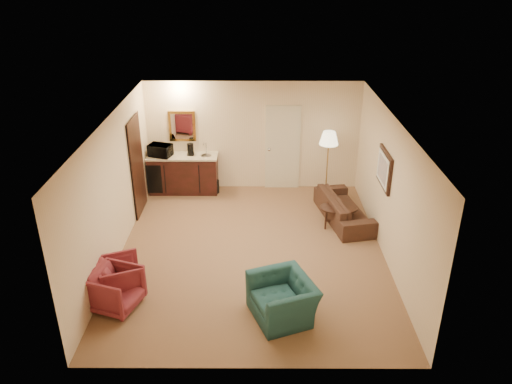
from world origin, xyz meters
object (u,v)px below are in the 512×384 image
rose_chair_near (121,276)px  coffee_maker (190,149)px  sofa (344,204)px  waste_bin (214,187)px  floor_lamp (327,165)px  wetbar_cabinet (184,174)px  microwave (160,149)px  teal_armchair (283,293)px  coffee_table (338,217)px  rose_chair_far (115,288)px

rose_chair_near → coffee_maker: bearing=-32.3°
sofa → waste_bin: size_ratio=6.25×
floor_lamp → wetbar_cabinet: bearing=174.5°
rose_chair_near → floor_lamp: bearing=-68.6°
wetbar_cabinet → floor_lamp: bearing=-5.5°
microwave → waste_bin: bearing=16.7°
floor_lamp → sofa: bearing=-77.2°
teal_armchair → waste_bin: bearing=176.0°
coffee_table → waste_bin: (-2.72, 1.65, -0.07)m
microwave → floor_lamp: bearing=13.6°
sofa → waste_bin: bearing=53.3°
wetbar_cabinet → sofa: bearing=-21.5°
rose_chair_near → waste_bin: 4.16m
wetbar_cabinet → coffee_table: size_ratio=2.08×
waste_bin → coffee_maker: coffee_maker is taller
sofa → microwave: bearing=59.9°
rose_chair_far → floor_lamp: (3.85, 4.07, 0.44)m
wetbar_cabinet → floor_lamp: (3.35, -0.32, 0.35)m
sofa → rose_chair_near: 4.86m
rose_chair_far → floor_lamp: size_ratio=0.46×
wetbar_cabinet → microwave: (-0.50, -0.05, 0.63)m
wetbar_cabinet → coffee_table: 3.85m
teal_armchair → coffee_maker: 5.06m
rose_chair_near → microwave: bearing=-22.6°
rose_chair_near → floor_lamp: 5.37m
sofa → floor_lamp: bearing=1.2°
coffee_table → floor_lamp: floor_lamp is taller
sofa → coffee_maker: bearing=55.4°
wetbar_cabinet → sofa: (3.60, -1.42, -0.09)m
floor_lamp → coffee_maker: (-3.16, 0.34, 0.25)m
teal_armchair → wetbar_cabinet: bearing=-176.5°
rose_chair_near → waste_bin: rose_chair_near is taller
teal_armchair → floor_lamp: bearing=142.8°
rose_chair_far → floor_lamp: floor_lamp is taller
coffee_table → coffee_maker: 3.78m
waste_bin → floor_lamp: bearing=-5.4°
rose_chair_far → wetbar_cabinet: bearing=12.4°
coffee_maker → sofa: bearing=-32.2°
rose_chair_near → coffee_table: size_ratio=0.90×
waste_bin → coffee_maker: size_ratio=1.09×
coffee_table → coffee_maker: size_ratio=2.81×
coffee_table → waste_bin: 3.18m
sofa → teal_armchair: (-1.45, -3.18, 0.06)m
rose_chair_near → coffee_table: rose_chair_near is taller
waste_bin → wetbar_cabinet: bearing=174.4°
rose_chair_near → coffee_table: 4.57m
sofa → microwave: (-4.10, 1.37, 0.72)m
coffee_table → floor_lamp: bearing=93.7°
rose_chair_far → microwave: size_ratio=1.44×
rose_chair_far → coffee_table: rose_chair_far is taller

